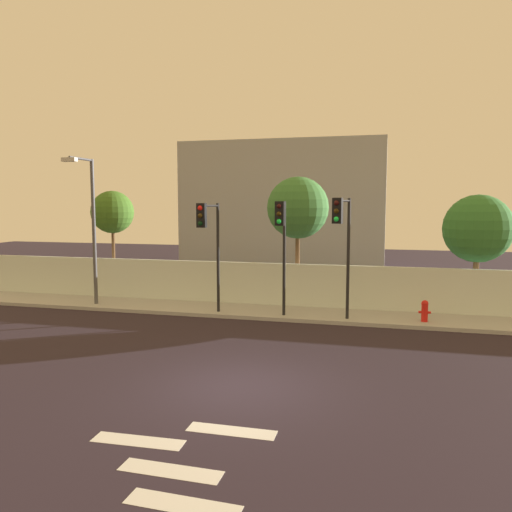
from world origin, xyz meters
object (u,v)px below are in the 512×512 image
object	(u,v)px
roadside_tree_leftmost	(112,213)
roadside_tree_midright	(478,229)
traffic_light_right	(342,232)
traffic_light_left	(282,233)
street_lamp_curbside	(90,219)
roadside_tree_midleft	(298,208)
traffic_light_center	(209,233)
fire_hydrant	(425,310)

from	to	relation	value
roadside_tree_leftmost	roadside_tree_midright	size ratio (longest dim) A/B	1.05
traffic_light_right	roadside_tree_leftmost	distance (m)	12.06
traffic_light_left	roadside_tree_leftmost	bearing A→B (deg)	158.93
roadside_tree_leftmost	roadside_tree_midright	bearing A→B (deg)	0.00
traffic_light_right	street_lamp_curbside	size ratio (longest dim) A/B	0.73
roadside_tree_leftmost	roadside_tree_midleft	xyz separation A→B (m)	(9.16, 0.00, 0.23)
traffic_light_right	roadside_tree_midright	bearing A→B (deg)	36.33
roadside_tree_midright	street_lamp_curbside	bearing A→B (deg)	-168.87
traffic_light_left	roadside_tree_midleft	xyz separation A→B (m)	(0.01, 3.52, 0.92)
traffic_light_center	roadside_tree_midright	size ratio (longest dim) A/B	0.90
traffic_light_right	street_lamp_curbside	world-z (taller)	street_lamp_curbside
roadside_tree_leftmost	roadside_tree_midright	world-z (taller)	roadside_tree_leftmost
traffic_light_center	street_lamp_curbside	world-z (taller)	street_lamp_curbside
traffic_light_right	street_lamp_curbside	xyz separation A→B (m)	(-10.68, 0.67, 0.37)
traffic_light_right	street_lamp_curbside	distance (m)	10.70
traffic_light_center	traffic_light_right	distance (m)	5.04
traffic_light_right	roadside_tree_leftmost	xyz separation A→B (m)	(-11.44, 3.79, 0.58)
traffic_light_right	traffic_light_center	bearing A→B (deg)	-178.25
traffic_light_right	fire_hydrant	xyz separation A→B (m)	(2.98, 0.93, -2.91)
traffic_light_center	roadside_tree_leftmost	size ratio (longest dim) A/B	0.85
roadside_tree_leftmost	roadside_tree_midleft	bearing A→B (deg)	0.00
traffic_light_center	roadside_tree_midleft	world-z (taller)	roadside_tree_midleft
fire_hydrant	traffic_light_right	bearing A→B (deg)	-162.73
street_lamp_curbside	roadside_tree_leftmost	xyz separation A→B (m)	(-0.76, 3.11, 0.21)
street_lamp_curbside	traffic_light_center	bearing A→B (deg)	-8.35
traffic_light_right	roadside_tree_midleft	xyz separation A→B (m)	(-2.28, 3.79, 0.81)
roadside_tree_midleft	street_lamp_curbside	bearing A→B (deg)	-159.66
fire_hydrant	roadside_tree_leftmost	bearing A→B (deg)	168.79
street_lamp_curbside	traffic_light_right	bearing A→B (deg)	-3.61
traffic_light_left	fire_hydrant	distance (m)	6.01
traffic_light_center	fire_hydrant	world-z (taller)	traffic_light_center
roadside_tree_midleft	traffic_light_center	bearing A→B (deg)	-125.02
street_lamp_curbside	roadside_tree_midright	bearing A→B (deg)	11.13
street_lamp_curbside	roadside_tree_midright	world-z (taller)	street_lamp_curbside
fire_hydrant	roadside_tree_midright	size ratio (longest dim) A/B	0.16
fire_hydrant	roadside_tree_midleft	bearing A→B (deg)	151.50
roadside_tree_midleft	fire_hydrant	bearing A→B (deg)	-28.50
roadside_tree_midright	roadside_tree_leftmost	bearing A→B (deg)	-180.00
traffic_light_center	roadside_tree_midleft	xyz separation A→B (m)	(2.76, 3.94, 0.93)
street_lamp_curbside	roadside_tree_leftmost	size ratio (longest dim) A/B	1.22
traffic_light_center	street_lamp_curbside	xyz separation A→B (m)	(-5.64, 0.83, 0.48)
fire_hydrant	roadside_tree_midleft	distance (m)	7.05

